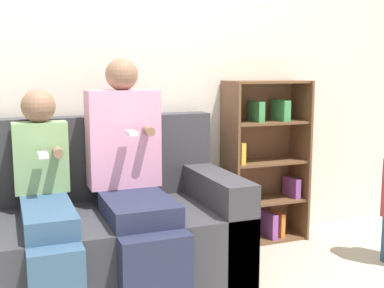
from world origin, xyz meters
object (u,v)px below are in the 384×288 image
object	(u,v)px
bookshelf	(263,164)
couch	(88,233)
adult_seated	(132,172)
child_seated	(46,197)

from	to	relation	value
bookshelf	couch	bearing A→B (deg)	-166.75
adult_seated	child_seated	size ratio (longest dim) A/B	1.16
child_seated	bookshelf	size ratio (longest dim) A/B	0.97
adult_seated	bookshelf	world-z (taller)	adult_seated
bookshelf	child_seated	bearing A→B (deg)	-164.27
adult_seated	bookshelf	distance (m)	1.14
couch	adult_seated	bearing A→B (deg)	-19.44
adult_seated	child_seated	bearing A→B (deg)	-175.17
couch	bookshelf	size ratio (longest dim) A/B	1.49
couch	bookshelf	distance (m)	1.37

